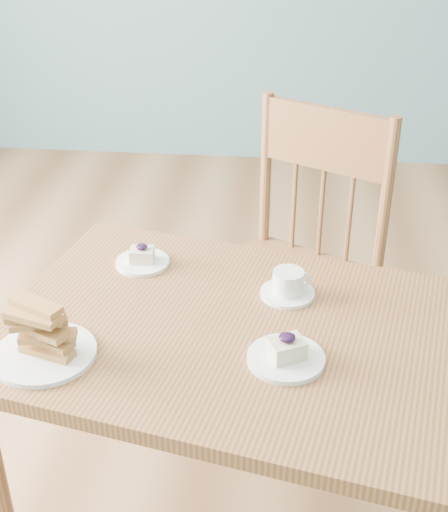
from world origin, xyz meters
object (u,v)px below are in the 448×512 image
object	(u,v)px
cheesecake_plate_near	(286,354)
biscotti_plate	(42,339)
dining_table	(283,361)
dining_chair	(297,268)
cheesecake_plate_far	(142,259)
coffee_cup	(288,285)

from	to	relation	value
cheesecake_plate_near	biscotti_plate	xyz separation A→B (m)	(-0.51, -0.03, 0.03)
dining_table	biscotti_plate	distance (m)	0.53
dining_chair	cheesecake_plate_near	xyz separation A→B (m)	(-0.03, -0.70, 0.21)
dining_chair	biscotti_plate	world-z (taller)	dining_chair
dining_table	cheesecake_plate_far	xyz separation A→B (m)	(-0.38, 0.28, 0.08)
coffee_cup	biscotti_plate	size ratio (longest dim) A/B	0.60
cheesecake_plate_far	coffee_cup	distance (m)	0.39
dining_table	cheesecake_plate_far	world-z (taller)	cheesecake_plate_far
dining_table	dining_chair	distance (m)	0.63
cheesecake_plate_far	coffee_cup	bearing A→B (deg)	-16.09
cheesecake_plate_far	coffee_cup	xyz separation A→B (m)	(0.38, -0.11, 0.01)
dining_table	coffee_cup	xyz separation A→B (m)	(0.00, 0.17, 0.10)
cheesecake_plate_far	coffee_cup	size ratio (longest dim) A/B	1.05
dining_table	cheesecake_plate_near	world-z (taller)	cheesecake_plate_near
dining_table	coffee_cup	world-z (taller)	coffee_cup
dining_table	coffee_cup	size ratio (longest dim) A/B	10.80
cheesecake_plate_far	biscotti_plate	bearing A→B (deg)	-108.41
dining_chair	coffee_cup	world-z (taller)	dining_chair
dining_table	cheesecake_plate_near	distance (m)	0.12
cheesecake_plate_near	dining_table	bearing A→B (deg)	93.11
coffee_cup	cheesecake_plate_far	bearing A→B (deg)	146.87
dining_chair	coffee_cup	size ratio (longest dim) A/B	7.49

